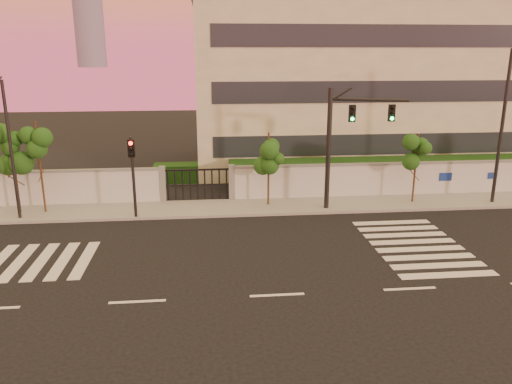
# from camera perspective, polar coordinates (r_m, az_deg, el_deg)

# --- Properties ---
(ground) EXTENTS (120.00, 120.00, 0.00)m
(ground) POSITION_cam_1_polar(r_m,az_deg,el_deg) (18.53, 2.42, -11.70)
(ground) COLOR black
(ground) RESTS_ON ground
(sidewalk) EXTENTS (60.00, 3.00, 0.15)m
(sidewalk) POSITION_cam_1_polar(r_m,az_deg,el_deg) (28.17, -0.57, -1.72)
(sidewalk) COLOR gray
(sidewalk) RESTS_ON ground
(perimeter_wall) EXTENTS (60.00, 0.36, 2.20)m
(perimeter_wall) POSITION_cam_1_polar(r_m,az_deg,el_deg) (29.34, -0.63, 1.02)
(perimeter_wall) COLOR #B6B9BE
(perimeter_wall) RESTS_ON ground
(hedge_row) EXTENTS (41.00, 4.25, 1.80)m
(hedge_row) POSITION_cam_1_polar(r_m,az_deg,el_deg) (32.15, 0.82, 1.87)
(hedge_row) COLOR #123610
(hedge_row) RESTS_ON ground
(institutional_building) EXTENTS (24.40, 12.40, 12.25)m
(institutional_building) POSITION_cam_1_polar(r_m,az_deg,el_deg) (39.98, 11.11, 12.07)
(institutional_building) COLOR #B8B39B
(institutional_building) RESTS_ON ground
(road_markings) EXTENTS (57.00, 7.62, 0.02)m
(road_markings) POSITION_cam_1_polar(r_m,az_deg,el_deg) (21.78, -3.13, -7.32)
(road_markings) COLOR silver
(road_markings) RESTS_ON ground
(street_tree_b) EXTENTS (1.62, 1.29, 4.73)m
(street_tree_b) POSITION_cam_1_polar(r_m,az_deg,el_deg) (29.21, -26.03, 4.20)
(street_tree_b) COLOR #382314
(street_tree_b) RESTS_ON ground
(street_tree_c) EXTENTS (1.31, 1.04, 5.06)m
(street_tree_c) POSITION_cam_1_polar(r_m,az_deg,el_deg) (28.63, -23.61, 4.75)
(street_tree_c) COLOR #382314
(street_tree_c) RESTS_ON ground
(street_tree_d) EXTENTS (1.42, 1.13, 4.26)m
(street_tree_d) POSITION_cam_1_polar(r_m,az_deg,el_deg) (27.71, 1.49, 4.51)
(street_tree_d) COLOR #382314
(street_tree_d) RESTS_ON ground
(street_tree_e) EXTENTS (1.34, 1.07, 4.11)m
(street_tree_e) POSITION_cam_1_polar(r_m,az_deg,el_deg) (29.65, 17.89, 4.29)
(street_tree_e) COLOR #382314
(street_tree_e) RESTS_ON ground
(traffic_signal_main) EXTENTS (4.18, 1.40, 6.73)m
(traffic_signal_main) POSITION_cam_1_polar(r_m,az_deg,el_deg) (27.36, 10.09, 6.51)
(traffic_signal_main) COLOR black
(traffic_signal_main) RESTS_ON ground
(traffic_signal_secondary) EXTENTS (0.34, 0.34, 4.39)m
(traffic_signal_secondary) POSITION_cam_1_polar(r_m,az_deg,el_deg) (26.37, -13.92, 2.70)
(traffic_signal_secondary) COLOR black
(traffic_signal_secondary) RESTS_ON ground
(streetlight_west) EXTENTS (0.45, 1.82, 7.56)m
(streetlight_west) POSITION_cam_1_polar(r_m,az_deg,el_deg) (27.90, -26.40, 4.94)
(streetlight_west) COLOR black
(streetlight_west) RESTS_ON ground
(streetlight_east) EXTENTS (0.54, 2.20, 9.13)m
(streetlight_east) POSITION_cam_1_polar(r_m,az_deg,el_deg) (30.90, 26.57, 7.42)
(streetlight_east) COLOR black
(streetlight_east) RESTS_ON ground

